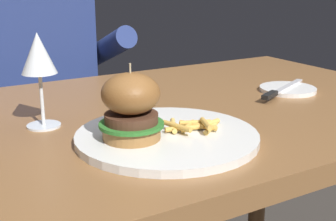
{
  "coord_description": "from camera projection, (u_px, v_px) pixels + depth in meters",
  "views": [
    {
      "loc": [
        -0.45,
        -0.83,
        1.02
      ],
      "look_at": [
        -0.04,
        -0.14,
        0.78
      ],
      "focal_mm": 50.0,
      "sensor_mm": 36.0,
      "label": 1
    }
  ],
  "objects": [
    {
      "name": "dining_table",
      "position": [
        150.0,
        152.0,
        1.01
      ],
      "size": [
        1.36,
        0.77,
        0.74
      ],
      "color": "brown",
      "rests_on": "ground"
    },
    {
      "name": "main_plate",
      "position": [
        167.0,
        137.0,
        0.81
      ],
      "size": [
        0.32,
        0.32,
        0.01
      ],
      "primitive_type": "cylinder",
      "color": "white",
      "rests_on": "dining_table"
    },
    {
      "name": "burger_sandwich",
      "position": [
        131.0,
        106.0,
        0.77
      ],
      "size": [
        0.11,
        0.11,
        0.13
      ],
      "color": "#9E6B38",
      "rests_on": "main_plate"
    },
    {
      "name": "fries_pile",
      "position": [
        193.0,
        125.0,
        0.82
      ],
      "size": [
        0.12,
        0.1,
        0.02
      ],
      "color": "#E0B251",
      "rests_on": "main_plate"
    },
    {
      "name": "wine_glass",
      "position": [
        38.0,
        57.0,
        0.85
      ],
      "size": [
        0.07,
        0.07,
        0.18
      ],
      "color": "silver",
      "rests_on": "dining_table"
    },
    {
      "name": "bread_plate",
      "position": [
        288.0,
        89.0,
        1.15
      ],
      "size": [
        0.14,
        0.14,
        0.01
      ],
      "primitive_type": "cylinder",
      "color": "white",
      "rests_on": "dining_table"
    },
    {
      "name": "table_knife",
      "position": [
        280.0,
        90.0,
        1.11
      ],
      "size": [
        0.21,
        0.11,
        0.01
      ],
      "color": "silver",
      "rests_on": "bread_plate"
    },
    {
      "name": "diner_person",
      "position": [
        38.0,
        116.0,
        1.55
      ],
      "size": [
        0.51,
        0.36,
        1.18
      ],
      "color": "#282833",
      "rests_on": "ground"
    }
  ]
}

